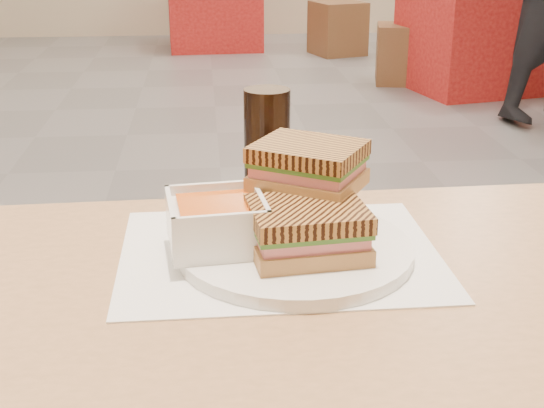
{
  "coord_description": "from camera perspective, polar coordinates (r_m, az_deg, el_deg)",
  "views": [
    {
      "loc": [
        -0.06,
        -2.79,
        1.13
      ],
      "look_at": [
        0.01,
        -2.0,
        0.82
      ],
      "focal_mm": 49.09,
      "sensor_mm": 36.0,
      "label": 1
    }
  ],
  "objects": [
    {
      "name": "tray_liner",
      "position": [
        0.89,
        0.59,
        -3.8
      ],
      "size": [
        0.38,
        0.3,
        0.0
      ],
      "color": "white",
      "rests_on": "main_table"
    },
    {
      "name": "bg_table_2",
      "position": [
        7.06,
        -4.48,
        14.81
      ],
      "size": [
        0.86,
        0.86,
        0.72
      ],
      "color": "red",
      "rests_on": "ground"
    },
    {
      "name": "bg_chair_2r",
      "position": [
        6.69,
        5.06,
        13.28
      ],
      "size": [
        0.51,
        0.51,
        0.45
      ],
      "color": "brown",
      "rests_on": "ground"
    },
    {
      "name": "main_table",
      "position": [
        0.83,
        3.32,
        -15.14
      ],
      "size": [
        1.22,
        0.73,
        0.75
      ],
      "color": "#B38053",
      "rests_on": "ground"
    },
    {
      "name": "bg_chair_1l",
      "position": [
        5.55,
        9.98,
        11.27
      ],
      "size": [
        0.44,
        0.44,
        0.42
      ],
      "color": "brown",
      "rests_on": "ground"
    },
    {
      "name": "panini_lower",
      "position": [
        0.85,
        2.73,
        -1.97
      ],
      "size": [
        0.14,
        0.12,
        0.06
      ],
      "color": "#B37F40",
      "rests_on": "plate"
    },
    {
      "name": "plate",
      "position": [
        0.88,
        1.79,
        -3.52
      ],
      "size": [
        0.28,
        0.28,
        0.01
      ],
      "color": "white",
      "rests_on": "tray_liner"
    },
    {
      "name": "soup_bowl",
      "position": [
        0.87,
        -4.28,
        -1.54
      ],
      "size": [
        0.12,
        0.12,
        0.06
      ],
      "color": "white",
      "rests_on": "plate"
    },
    {
      "name": "bg_chair_2l",
      "position": [
        7.23,
        -3.07,
        14.0
      ],
      "size": [
        0.45,
        0.45,
        0.47
      ],
      "color": "brown",
      "rests_on": "ground"
    },
    {
      "name": "bg_chair_1r",
      "position": [
        6.0,
        19.18,
        11.45
      ],
      "size": [
        0.48,
        0.48,
        0.48
      ],
      "color": "brown",
      "rests_on": "ground"
    },
    {
      "name": "bg_table_1",
      "position": [
        5.42,
        15.11,
        12.2
      ],
      "size": [
        0.96,
        0.96,
        0.71
      ],
      "color": "red",
      "rests_on": "ground"
    },
    {
      "name": "panini_upper",
      "position": [
        0.91,
        2.79,
        2.95
      ],
      "size": [
        0.16,
        0.15,
        0.06
      ],
      "color": "#B37F40",
      "rests_on": "panini_lower"
    },
    {
      "name": "cola_glass",
      "position": [
        1.1,
        -0.39,
        5.08
      ],
      "size": [
        0.07,
        0.07,
        0.15
      ],
      "color": "black",
      "rests_on": "main_table"
    }
  ]
}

